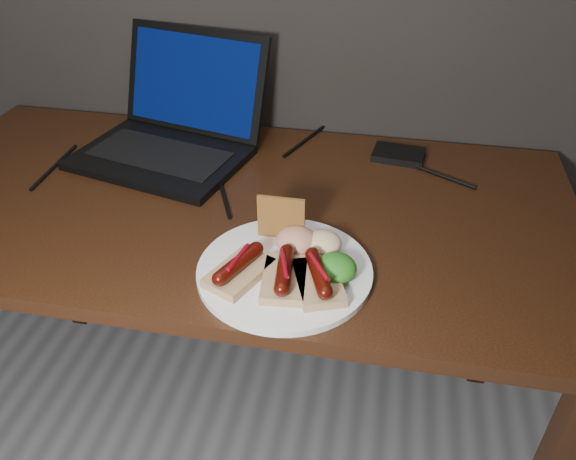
# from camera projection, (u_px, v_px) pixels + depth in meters

# --- Properties ---
(desk) EXTENTS (1.40, 0.70, 0.75)m
(desk) POSITION_uv_depth(u_px,v_px,m) (230.00, 235.00, 1.19)
(desk) COLOR #371F0D
(desk) RESTS_ON ground
(laptop) EXTENTS (0.43, 0.41, 0.25)m
(laptop) POSITION_uv_depth(u_px,v_px,m) (173.00, 129.00, 1.29)
(laptop) COLOR black
(laptop) RESTS_ON desk
(hard_drive) EXTENTS (0.12, 0.09, 0.02)m
(hard_drive) POSITION_uv_depth(u_px,v_px,m) (399.00, 155.00, 1.29)
(hard_drive) COLOR black
(hard_drive) RESTS_ON desk
(desk_cables) EXTENTS (0.92, 0.47, 0.01)m
(desk_cables) POSITION_uv_depth(u_px,v_px,m) (246.00, 165.00, 1.25)
(desk_cables) COLOR black
(desk_cables) RESTS_ON desk
(plate) EXTENTS (0.38, 0.38, 0.01)m
(plate) POSITION_uv_depth(u_px,v_px,m) (285.00, 271.00, 0.95)
(plate) COLOR white
(plate) RESTS_ON desk
(bread_sausage_left) EXTENTS (0.11, 0.13, 0.04)m
(bread_sausage_left) POSITION_uv_depth(u_px,v_px,m) (239.00, 269.00, 0.92)
(bread_sausage_left) COLOR tan
(bread_sausage_left) RESTS_ON plate
(bread_sausage_center) EXTENTS (0.08, 0.12, 0.04)m
(bread_sausage_center) POSITION_uv_depth(u_px,v_px,m) (284.00, 275.00, 0.91)
(bread_sausage_center) COLOR tan
(bread_sausage_center) RESTS_ON plate
(bread_sausage_right) EXTENTS (0.11, 0.13, 0.04)m
(bread_sausage_right) POSITION_uv_depth(u_px,v_px,m) (318.00, 278.00, 0.90)
(bread_sausage_right) COLOR tan
(bread_sausage_right) RESTS_ON plate
(crispbread) EXTENTS (0.09, 0.01, 0.08)m
(crispbread) POSITION_uv_depth(u_px,v_px,m) (281.00, 218.00, 1.00)
(crispbread) COLOR #A96E2E
(crispbread) RESTS_ON plate
(salad_greens) EXTENTS (0.07, 0.07, 0.04)m
(salad_greens) POSITION_uv_depth(u_px,v_px,m) (336.00, 268.00, 0.92)
(salad_greens) COLOR #155310
(salad_greens) RESTS_ON plate
(salsa_mound) EXTENTS (0.07, 0.07, 0.04)m
(salsa_mound) POSITION_uv_depth(u_px,v_px,m) (296.00, 240.00, 0.98)
(salsa_mound) COLOR #A9101A
(salsa_mound) RESTS_ON plate
(coleslaw_mound) EXTENTS (0.06, 0.06, 0.04)m
(coleslaw_mound) POSITION_uv_depth(u_px,v_px,m) (323.00, 243.00, 0.98)
(coleslaw_mound) COLOR beige
(coleslaw_mound) RESTS_ON plate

